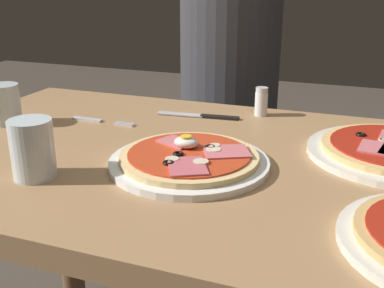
# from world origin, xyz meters

# --- Properties ---
(dining_table) EXTENTS (1.16, 0.71, 0.73)m
(dining_table) POSITION_xyz_m (0.00, 0.00, 0.60)
(dining_table) COLOR #9E754C
(dining_table) RESTS_ON ground
(pizza_foreground) EXTENTS (0.28, 0.28, 0.05)m
(pizza_foreground) POSITION_xyz_m (0.01, -0.06, 0.74)
(pizza_foreground) COLOR white
(pizza_foreground) RESTS_ON dining_table
(water_glass_near) EXTENTS (0.07, 0.07, 0.10)m
(water_glass_near) POSITION_xyz_m (-0.21, -0.19, 0.77)
(water_glass_near) COLOR silver
(water_glass_near) RESTS_ON dining_table
(water_glass_far) EXTENTS (0.07, 0.07, 0.09)m
(water_glass_far) POSITION_xyz_m (-0.46, 0.03, 0.77)
(water_glass_far) COLOR silver
(water_glass_far) RESTS_ON dining_table
(fork) EXTENTS (0.16, 0.02, 0.00)m
(fork) POSITION_xyz_m (-0.27, 0.11, 0.73)
(fork) COLOR silver
(fork) RESTS_ON dining_table
(knife) EXTENTS (0.20, 0.04, 0.01)m
(knife) POSITION_xyz_m (-0.06, 0.23, 0.73)
(knife) COLOR silver
(knife) RESTS_ON dining_table
(salt_shaker) EXTENTS (0.03, 0.03, 0.07)m
(salt_shaker) POSITION_xyz_m (0.06, 0.29, 0.76)
(salt_shaker) COLOR white
(salt_shaker) RESTS_ON dining_table
(diner_person) EXTENTS (0.32, 0.32, 1.18)m
(diner_person) POSITION_xyz_m (-0.13, 0.70, 0.56)
(diner_person) COLOR black
(diner_person) RESTS_ON ground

